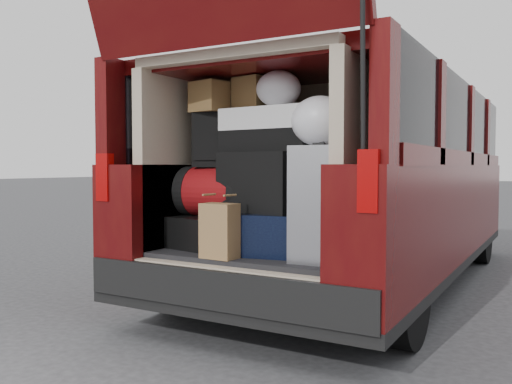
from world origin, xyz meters
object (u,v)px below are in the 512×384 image
kraft_bag (220,231)px  red_duffel (217,192)px  twotone_duffel (272,130)px  black_soft_case (263,182)px  navy_hardshell (270,232)px  silver_roller (324,203)px  backpack (214,140)px  black_hardshell (210,231)px

kraft_bag → red_duffel: (-0.26, 0.36, 0.21)m
twotone_duffel → black_soft_case: bearing=-102.7°
navy_hardshell → black_soft_case: size_ratio=1.11×
silver_roller → twotone_duffel: bearing=157.9°
twotone_duffel → navy_hardshell: bearing=-83.4°
navy_hardshell → black_soft_case: black_soft_case is taller
backpack → black_hardshell: bearing=170.8°
silver_roller → kraft_bag: size_ratio=2.03×
navy_hardshell → red_duffel: 0.46m
silver_roller → black_soft_case: (-0.44, 0.07, 0.11)m
kraft_bag → twotone_duffel: twotone_duffel is taller
black_hardshell → twotone_duffel: bearing=15.9°
red_duffel → twotone_duffel: twotone_duffel is taller
black_soft_case → backpack: backpack is taller
black_hardshell → navy_hardshell: navy_hardshell is taller
navy_hardshell → twotone_duffel: (-0.00, 0.04, 0.64)m
backpack → silver_roller: bearing=-18.2°
silver_roller → kraft_bag: silver_roller is taller
black_hardshell → navy_hardshell: (0.46, 0.00, 0.02)m
black_soft_case → red_duffel: bearing=-175.8°
navy_hardshell → kraft_bag: 0.39m
red_duffel → silver_roller: bearing=-7.2°
red_duffel → backpack: bearing=163.7°
kraft_bag → backpack: backpack is taller
black_hardshell → silver_roller: bearing=4.2°
red_duffel → twotone_duffel: size_ratio=0.80×
red_duffel → kraft_bag: bearing=-54.5°
navy_hardshell → silver_roller: (0.41, -0.11, 0.20)m
backpack → twotone_duffel: (0.42, 0.04, 0.05)m
silver_roller → red_duffel: size_ratio=1.31×
navy_hardshell → red_duffel: size_ratio=1.16×
twotone_duffel → silver_roller: bearing=-14.9°
silver_roller → twotone_duffel: size_ratio=1.05×
navy_hardshell → backpack: backpack is taller
red_duffel → twotone_duffel: (0.39, 0.05, 0.40)m
black_hardshell → backpack: backpack is taller
black_soft_case → black_hardshell: bearing=-176.2°
silver_roller → kraft_bag: 0.63m
kraft_bag → black_soft_case: 0.44m
silver_roller → black_soft_case: silver_roller is taller
black_hardshell → silver_roller: silver_roller is taller
kraft_bag → backpack: (-0.29, 0.37, 0.55)m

